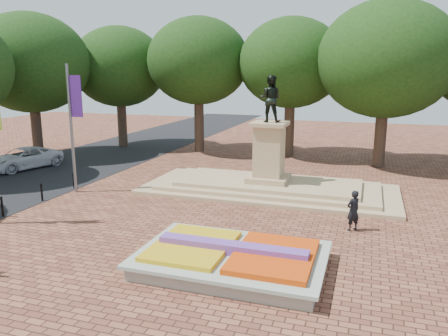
% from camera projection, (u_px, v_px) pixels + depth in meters
% --- Properties ---
extents(ground, '(90.00, 90.00, 0.00)m').
position_uv_depth(ground, '(223.00, 243.00, 17.12)').
color(ground, brown).
rests_on(ground, ground).
extents(asphalt_street, '(9.00, 90.00, 0.02)m').
position_uv_depth(asphalt_street, '(15.00, 183.00, 26.39)').
color(asphalt_street, black).
rests_on(asphalt_street, ground).
extents(flower_bed, '(6.30, 4.30, 0.91)m').
position_uv_depth(flower_bed, '(233.00, 258.00, 14.87)').
color(flower_bed, gray).
rests_on(flower_bed, ground).
extents(monument, '(14.00, 6.00, 6.40)m').
position_uv_depth(monument, '(269.00, 176.00, 24.34)').
color(monument, tan).
rests_on(monument, ground).
extents(tree_row_back, '(44.80, 8.80, 10.43)m').
position_uv_depth(tree_row_back, '(332.00, 70.00, 31.62)').
color(tree_row_back, '#382B1F').
rests_on(tree_row_back, ground).
extents(van, '(3.78, 5.70, 1.45)m').
position_uv_depth(van, '(23.00, 158.00, 30.07)').
color(van, silver).
rests_on(van, ground).
extents(pedestrian, '(0.75, 0.75, 1.75)m').
position_uv_depth(pedestrian, '(353.00, 211.00, 18.33)').
color(pedestrian, black).
rests_on(pedestrian, ground).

